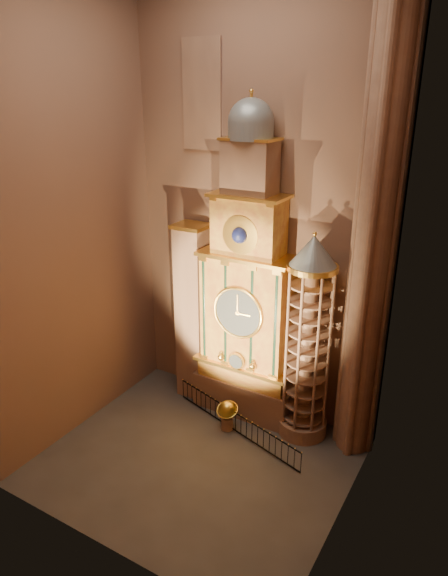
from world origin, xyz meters
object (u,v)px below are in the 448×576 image
Objects in this scene: stair_turret at (308,342)px; celestial_globe at (227,413)px; astronomical_clock at (247,299)px; iron_railing at (236,422)px; portrait_tower at (193,313)px.

stair_turret is 5.80m from celestial_globe.
astronomical_clock is 2.01× the size of iron_railing.
celestial_globe is at bearing -152.66° from stair_turret.
iron_railing is at bearing -75.78° from astronomical_clock.
astronomical_clock reaches higher than iron_railing.
portrait_tower is 6.13× the size of celestial_globe.
stair_turret is 6.49× the size of celestial_globe.
stair_turret is at bearing -4.30° from astronomical_clock.
iron_railing is at bearing -2.59° from celestial_globe.
stair_turret is (3.50, -0.26, -1.41)m from astronomical_clock.
astronomical_clock is at bearing 175.70° from stair_turret.
portrait_tower is 6.91m from stair_turret.
celestial_globe is (-3.49, -1.80, -4.27)m from stair_turret.
stair_turret is at bearing 27.34° from celestial_globe.
portrait_tower is 0.94× the size of stair_turret.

